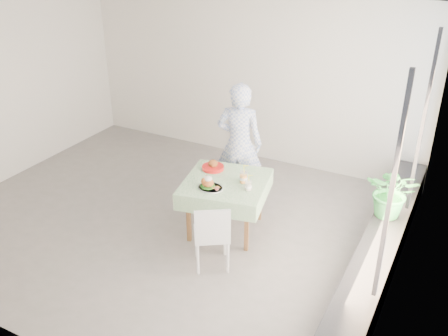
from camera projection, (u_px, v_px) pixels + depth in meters
The scene contains 16 objects.
floor at pixel (169, 221), 6.93m from camera, with size 6.00×6.00×0.00m, color #625F5D.
ceiling at pixel (157, 12), 5.68m from camera, with size 6.00×6.00×0.00m, color white.
wall_back at pixel (248, 77), 8.28m from camera, with size 6.00×0.02×2.80m, color white.
wall_front at pixel (2, 221), 4.32m from camera, with size 6.00×0.02×2.80m, color white.
wall_right at pixel (410, 178), 5.05m from camera, with size 0.02×5.00×2.80m, color white.
window_pane at pixel (411, 155), 4.95m from camera, with size 0.01×4.80×2.18m, color #D1E0F9.
window_ledge at pixel (375, 264), 5.65m from camera, with size 0.40×4.80×0.50m, color black.
cafe_table at pixel (226, 200), 6.53m from camera, with size 1.23×1.23×0.74m.
chair_far at pixel (243, 186), 7.30m from camera, with size 0.55×0.55×0.83m.
chair_near at pixel (212, 246), 5.92m from camera, with size 0.57×0.57×0.87m.
diner at pixel (239, 144), 7.08m from camera, with size 0.65×0.43×1.79m, color #8298D1.
main_dish at pixel (209, 184), 6.19m from camera, with size 0.32×0.32×0.17m.
juice_cup_orange at pixel (243, 178), 6.33m from camera, with size 0.11×0.11×0.30m.
juice_cup_lemonade at pixel (248, 186), 6.15m from camera, with size 0.09×0.09×0.25m.
second_dish at pixel (213, 166), 6.68m from camera, with size 0.29×0.29×0.14m.
potted_plant at pixel (392, 192), 5.95m from camera, with size 0.60×0.52×0.66m, color #287A36.
Camera 1 is at (3.42, -4.84, 3.74)m, focal length 40.00 mm.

